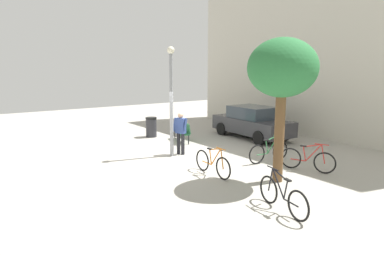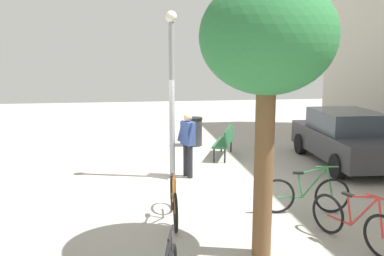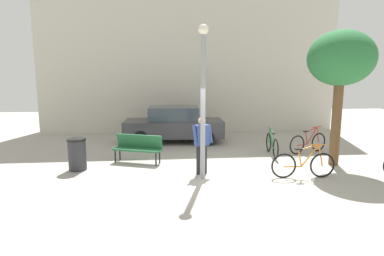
{
  "view_description": "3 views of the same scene",
  "coord_description": "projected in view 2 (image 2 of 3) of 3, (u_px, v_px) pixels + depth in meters",
  "views": [
    {
      "loc": [
        10.33,
        -6.73,
        3.35
      ],
      "look_at": [
        0.45,
        0.41,
        1.18
      ],
      "focal_mm": 31.21,
      "sensor_mm": 36.0,
      "label": 1
    },
    {
      "loc": [
        9.98,
        -0.97,
        3.13
      ],
      "look_at": [
        -0.61,
        0.58,
        1.24
      ],
      "focal_mm": 39.15,
      "sensor_mm": 36.0,
      "label": 2
    },
    {
      "loc": [
        -1.48,
        -8.36,
        2.8
      ],
      "look_at": [
        -0.65,
        0.29,
        1.39
      ],
      "focal_mm": 29.36,
      "sensor_mm": 36.0,
      "label": 3
    }
  ],
  "objects": [
    {
      "name": "lamppost",
      "position": [
        172.0,
        83.0,
        10.37
      ],
      "size": [
        0.28,
        0.28,
        4.16
      ],
      "color": "gray",
      "rests_on": "ground_plane"
    },
    {
      "name": "bicycle_red",
      "position": [
        354.0,
        223.0,
        6.89
      ],
      "size": [
        1.7,
        0.71,
        0.97
      ],
      "color": "black",
      "rests_on": "ground_plane"
    },
    {
      "name": "trash_bin",
      "position": [
        194.0,
        131.0,
        14.45
      ],
      "size": [
        0.55,
        0.55,
        0.98
      ],
      "color": "#2D2D33",
      "rests_on": "ground_plane"
    },
    {
      "name": "person_by_lamppost",
      "position": [
        188.0,
        140.0,
        10.65
      ],
      "size": [
        0.63,
        0.45,
        1.67
      ],
      "color": "#232328",
      "rests_on": "ground_plane"
    },
    {
      "name": "park_bench",
      "position": [
        226.0,
        140.0,
        12.81
      ],
      "size": [
        1.66,
        1.01,
        0.92
      ],
      "color": "#236038",
      "rests_on": "ground_plane"
    },
    {
      "name": "bicycle_green",
      "position": [
        305.0,
        194.0,
        8.29
      ],
      "size": [
        0.26,
        1.8,
        0.97
      ],
      "color": "black",
      "rests_on": "ground_plane"
    },
    {
      "name": "ground_plane",
      "position": [
        172.0,
        182.0,
        10.41
      ],
      "size": [
        36.0,
        36.0,
        0.0
      ],
      "primitive_type": "plane",
      "color": "#A8A399"
    },
    {
      "name": "parked_car_charcoal",
      "position": [
        345.0,
        138.0,
        11.95
      ],
      "size": [
        4.28,
        1.99,
        1.55
      ],
      "color": "#38383D",
      "rests_on": "ground_plane"
    },
    {
      "name": "bicycle_orange",
      "position": [
        174.0,
        201.0,
        7.95
      ],
      "size": [
        1.81,
        0.13,
        0.97
      ],
      "color": "black",
      "rests_on": "ground_plane"
    },
    {
      "name": "plaza_tree",
      "position": [
        268.0,
        41.0,
        6.06
      ],
      "size": [
        2.0,
        2.0,
        4.23
      ],
      "color": "brown",
      "rests_on": "ground_plane"
    }
  ]
}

